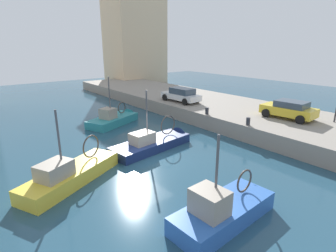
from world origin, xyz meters
TOP-DOWN VIEW (x-y plane):
  - water_surface at (0.00, 0.00)m, footprint 80.00×80.00m
  - quay_wall at (11.50, 0.00)m, footprint 9.00×56.00m
  - fishing_boat_navy at (1.54, 1.08)m, footprint 6.64×2.64m
  - fishing_boat_blue at (-0.78, -7.05)m, footprint 5.49×2.02m
  - fishing_boat_teal at (2.16, 8.00)m, footprint 5.79×3.87m
  - fishing_boat_yellow at (-4.38, -0.13)m, footprint 6.35×4.21m
  - parked_car_yellow at (11.36, -2.78)m, footprint 2.30×4.02m
  - parked_car_white at (8.92, 7.06)m, footprint 1.98×4.36m
  - mooring_bollard_south at (7.35, -2.00)m, footprint 0.28×0.28m
  - mooring_bollard_mid at (7.35, 2.00)m, footprint 0.28×0.28m
  - waterfront_building_west_mid at (16.88, 28.45)m, footprint 9.05×7.27m

SIDE VIEW (x-z plane):
  - water_surface at x=0.00m, z-range 0.00..0.00m
  - fishing_boat_teal at x=2.16m, z-range -2.42..2.62m
  - fishing_boat_navy at x=1.54m, z-range -2.32..2.52m
  - fishing_boat_yellow at x=-4.38m, z-range -2.19..2.43m
  - fishing_boat_blue at x=-0.78m, z-range -2.13..2.39m
  - quay_wall at x=11.50m, z-range 0.00..1.20m
  - mooring_bollard_south at x=7.35m, z-range 1.20..1.75m
  - mooring_bollard_mid at x=7.35m, z-range 1.20..1.75m
  - parked_car_white at x=8.92m, z-range 1.21..2.60m
  - parked_car_yellow at x=11.36m, z-range 1.22..2.60m
  - waterfront_building_west_mid at x=16.88m, z-range 0.02..15.45m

